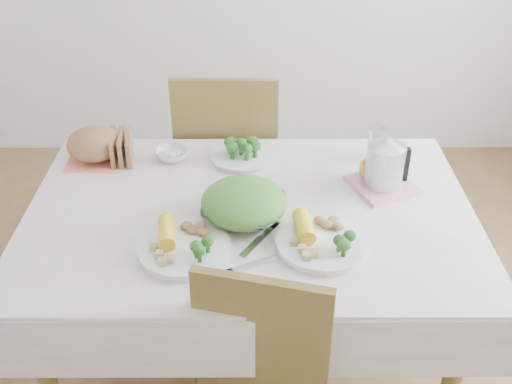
{
  "coord_description": "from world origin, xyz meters",
  "views": [
    {
      "loc": [
        0.02,
        -1.64,
        1.91
      ],
      "look_at": [
        0.02,
        0.02,
        0.82
      ],
      "focal_mm": 42.0,
      "sensor_mm": 36.0,
      "label": 1
    }
  ],
  "objects_px": {
    "dinner_plate_right": "(322,243)",
    "dining_table": "(251,295)",
    "dinner_plate_left": "(184,249)",
    "salad_bowl": "(244,210)",
    "electric_kettle": "(386,158)",
    "yellow_mug": "(372,171)",
    "chair_far": "(229,170)"
  },
  "relations": [
    {
      "from": "dinner_plate_right",
      "to": "dining_table",
      "type": "bearing_deg",
      "value": 138.6
    },
    {
      "from": "dinner_plate_left",
      "to": "salad_bowl",
      "type": "bearing_deg",
      "value": 43.68
    },
    {
      "from": "dining_table",
      "to": "electric_kettle",
      "type": "xyz_separation_m",
      "value": [
        0.47,
        0.14,
        0.51
      ]
    },
    {
      "from": "dinner_plate_right",
      "to": "yellow_mug",
      "type": "height_order",
      "value": "yellow_mug"
    },
    {
      "from": "chair_far",
      "to": "electric_kettle",
      "type": "height_order",
      "value": "electric_kettle"
    },
    {
      "from": "salad_bowl",
      "to": "dinner_plate_right",
      "type": "height_order",
      "value": "salad_bowl"
    },
    {
      "from": "electric_kettle",
      "to": "dining_table",
      "type": "bearing_deg",
      "value": -163.29
    },
    {
      "from": "dining_table",
      "to": "dinner_plate_right",
      "type": "bearing_deg",
      "value": -41.4
    },
    {
      "from": "dining_table",
      "to": "salad_bowl",
      "type": "distance_m",
      "value": 0.42
    },
    {
      "from": "dinner_plate_left",
      "to": "yellow_mug",
      "type": "xyz_separation_m",
      "value": [
        0.64,
        0.41,
        0.02
      ]
    },
    {
      "from": "dining_table",
      "to": "salad_bowl",
      "type": "xyz_separation_m",
      "value": [
        -0.02,
        -0.05,
        0.42
      ]
    },
    {
      "from": "chair_far",
      "to": "dinner_plate_right",
      "type": "height_order",
      "value": "chair_far"
    },
    {
      "from": "electric_kettle",
      "to": "salad_bowl",
      "type": "bearing_deg",
      "value": -158.59
    },
    {
      "from": "chair_far",
      "to": "salad_bowl",
      "type": "xyz_separation_m",
      "value": [
        0.08,
        -0.8,
        0.33
      ]
    },
    {
      "from": "dinner_plate_left",
      "to": "chair_far",
      "type": "bearing_deg",
      "value": 84.34
    },
    {
      "from": "dining_table",
      "to": "dinner_plate_left",
      "type": "height_order",
      "value": "dinner_plate_left"
    },
    {
      "from": "dining_table",
      "to": "yellow_mug",
      "type": "bearing_deg",
      "value": 23.34
    },
    {
      "from": "dinner_plate_left",
      "to": "yellow_mug",
      "type": "bearing_deg",
      "value": 32.82
    },
    {
      "from": "dining_table",
      "to": "dinner_plate_left",
      "type": "xyz_separation_m",
      "value": [
        -0.2,
        -0.22,
        0.4
      ]
    },
    {
      "from": "dining_table",
      "to": "electric_kettle",
      "type": "bearing_deg",
      "value": 16.4
    },
    {
      "from": "dinner_plate_left",
      "to": "electric_kettle",
      "type": "distance_m",
      "value": 0.76
    },
    {
      "from": "chair_far",
      "to": "dining_table",
      "type": "bearing_deg",
      "value": 98.45
    },
    {
      "from": "dinner_plate_left",
      "to": "dinner_plate_right",
      "type": "xyz_separation_m",
      "value": [
        0.42,
        0.03,
        0.0
      ]
    },
    {
      "from": "salad_bowl",
      "to": "electric_kettle",
      "type": "relative_size",
      "value": 1.42
    },
    {
      "from": "chair_far",
      "to": "dinner_plate_right",
      "type": "xyz_separation_m",
      "value": [
        0.32,
        -0.94,
        0.31
      ]
    },
    {
      "from": "chair_far",
      "to": "salad_bowl",
      "type": "bearing_deg",
      "value": 96.58
    },
    {
      "from": "salad_bowl",
      "to": "dinner_plate_right",
      "type": "xyz_separation_m",
      "value": [
        0.24,
        -0.15,
        -0.02
      ]
    },
    {
      "from": "salad_bowl",
      "to": "dinner_plate_right",
      "type": "bearing_deg",
      "value": -31.06
    },
    {
      "from": "dinner_plate_left",
      "to": "electric_kettle",
      "type": "bearing_deg",
      "value": 28.32
    },
    {
      "from": "chair_far",
      "to": "dinner_plate_left",
      "type": "distance_m",
      "value": 1.02
    },
    {
      "from": "dinner_plate_right",
      "to": "salad_bowl",
      "type": "bearing_deg",
      "value": 148.94
    },
    {
      "from": "salad_bowl",
      "to": "dinner_plate_left",
      "type": "relative_size",
      "value": 0.92
    }
  ]
}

